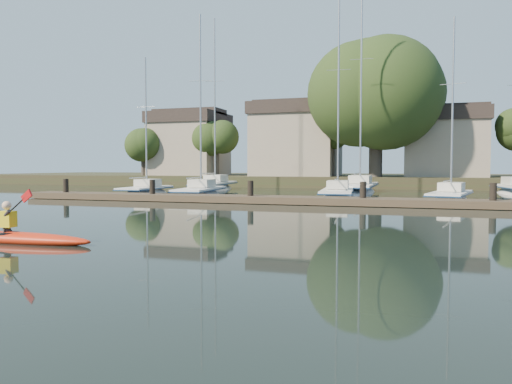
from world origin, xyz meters
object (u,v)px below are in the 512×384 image
(sailboat_1, at_px, (200,199))
(sailboat_5, at_px, (214,192))
(kayak, at_px, (12,235))
(sailboat_3, at_px, (450,204))
(sailboat_6, at_px, (359,195))
(sailboat_0, at_px, (146,197))
(sailboat_2, at_px, (337,201))
(dock, at_px, (305,200))

(sailboat_1, xyz_separation_m, sailboat_5, (-2.62, 8.68, -0.02))
(kayak, bearing_deg, sailboat_3, 56.72)
(sailboat_1, relative_size, sailboat_6, 0.76)
(sailboat_0, relative_size, sailboat_2, 0.79)
(sailboat_6, bearing_deg, sailboat_3, -54.31)
(sailboat_1, distance_m, sailboat_3, 15.23)
(sailboat_2, xyz_separation_m, sailboat_3, (6.43, -0.67, -0.00))
(dock, bearing_deg, sailboat_0, 157.94)
(dock, xyz_separation_m, sailboat_5, (-10.46, 12.79, -0.40))
(sailboat_2, bearing_deg, kayak, -110.89)
(kayak, relative_size, sailboat_0, 0.44)
(sailboat_1, distance_m, sailboat_6, 12.51)
(sailboat_3, bearing_deg, sailboat_2, -174.73)
(kayak, bearing_deg, sailboat_6, 75.75)
(kayak, distance_m, dock, 15.90)
(sailboat_5, relative_size, sailboat_6, 0.91)
(dock, relative_size, sailboat_5, 2.19)
(sailboat_0, distance_m, sailboat_6, 15.74)
(sailboat_0, height_order, sailboat_2, sailboat_2)
(sailboat_3, bearing_deg, sailboat_1, -168.01)
(kayak, distance_m, sailboat_6, 28.33)
(sailboat_2, height_order, sailboat_3, sailboat_2)
(dock, distance_m, sailboat_0, 13.36)
(kayak, relative_size, sailboat_3, 0.41)
(kayak, xyz_separation_m, sailboat_0, (-7.89, 20.26, -0.36))
(sailboat_0, xyz_separation_m, sailboat_5, (1.92, 7.78, -0.02))
(sailboat_2, distance_m, sailboat_3, 6.47)
(sailboat_0, height_order, sailboat_1, sailboat_1)
(sailboat_2, xyz_separation_m, sailboat_5, (-11.42, 7.80, -0.02))
(dock, height_order, sailboat_0, sailboat_0)
(sailboat_2, height_order, sailboat_6, sailboat_6)
(sailboat_1, bearing_deg, kayak, -87.57)
(sailboat_2, xyz_separation_m, sailboat_6, (0.55, 7.44, -0.03))
(sailboat_0, bearing_deg, sailboat_6, 23.71)
(sailboat_5, height_order, sailboat_6, sailboat_6)
(sailboat_3, xyz_separation_m, sailboat_5, (-17.85, 8.46, -0.02))
(sailboat_0, distance_m, sailboat_3, 19.78)
(kayak, distance_m, sailboat_5, 28.67)
(sailboat_5, bearing_deg, kayak, -84.37)
(sailboat_2, bearing_deg, sailboat_3, -11.75)
(kayak, xyz_separation_m, sailboat_5, (-5.97, 28.04, -0.38))
(sailboat_3, bearing_deg, dock, -138.47)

